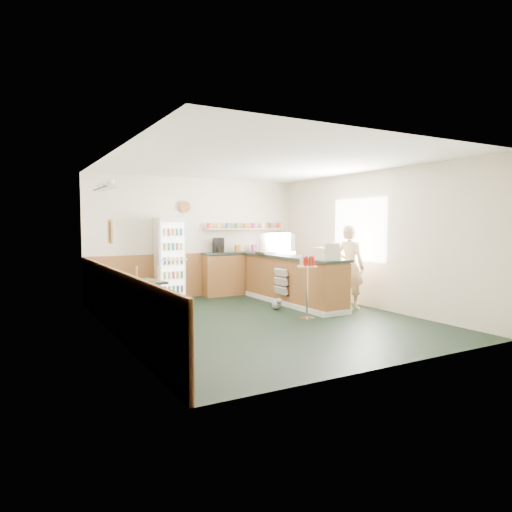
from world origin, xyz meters
TOP-DOWN VIEW (x-y plane):
  - ground at (0.00, 0.00)m, footprint 6.00×6.00m
  - room_envelope at (-0.23, 0.73)m, footprint 5.04×6.02m
  - service_counter at (1.35, 1.07)m, footprint 0.68×3.01m
  - back_counter at (1.19, 2.80)m, footprint 2.24×0.42m
  - drinks_fridge at (-0.74, 2.74)m, footprint 0.59×0.52m
  - display_case at (1.35, 1.76)m, footprint 0.79×0.41m
  - cash_register at (1.35, -0.05)m, footprint 0.37×0.39m
  - shopkeeper at (2.05, 0.08)m, footprint 0.52×0.64m
  - condiment_stand at (0.72, -0.32)m, footprint 0.35×0.35m
  - newspaper_rack at (0.99, 0.95)m, footprint 0.09×0.45m
  - cafe_table at (-2.05, 0.37)m, footprint 0.81×0.81m
  - cafe_chair at (-1.97, 0.10)m, footprint 0.39×0.39m
  - dog_doorstop at (0.73, 0.69)m, footprint 0.19×0.25m

SIDE VIEW (x-z plane):
  - ground at x=0.00m, z-range 0.00..0.00m
  - dog_doorstop at x=0.73m, z-range -0.01..0.22m
  - service_counter at x=1.35m, z-range -0.04..0.97m
  - newspaper_rack at x=0.99m, z-range 0.23..0.76m
  - cafe_chair at x=-1.97m, z-range 0.02..1.04m
  - cafe_table at x=-2.05m, z-range 0.16..0.91m
  - back_counter at x=1.19m, z-range -0.30..1.39m
  - condiment_stand at x=0.72m, z-range 0.20..1.29m
  - shopkeeper at x=2.05m, z-range 0.00..1.66m
  - drinks_fridge at x=-0.74m, z-range 0.00..1.80m
  - cash_register at x=1.35m, z-range 1.01..1.22m
  - display_case at x=1.35m, z-range 1.01..1.46m
  - room_envelope at x=-0.23m, z-range 0.16..2.88m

